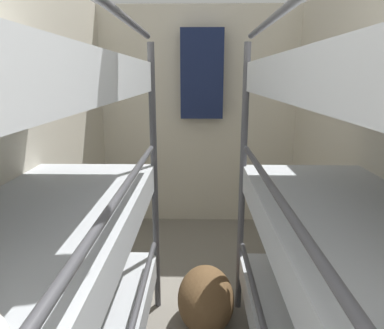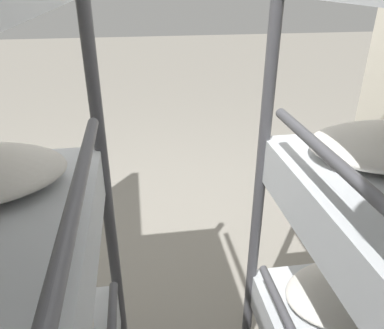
{
  "view_description": "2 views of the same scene",
  "coord_description": "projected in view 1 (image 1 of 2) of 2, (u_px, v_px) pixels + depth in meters",
  "views": [
    {
      "loc": [
        0.0,
        0.26,
        1.64
      ],
      "look_at": [
        -0.05,
        3.07,
        0.92
      ],
      "focal_mm": 32.0,
      "sensor_mm": 36.0,
      "label": 1
    },
    {
      "loc": [
        0.16,
        1.79,
        1.6
      ],
      "look_at": [
        -0.0,
        0.74,
        1.07
      ],
      "focal_mm": 35.0,
      "sensor_mm": 36.0,
      "label": 2
    }
  ],
  "objects": [
    {
      "name": "duffel_bag",
      "position": [
        205.0,
        298.0,
        2.31
      ],
      "size": [
        0.38,
        0.55,
        0.38
      ],
      "color": "brown",
      "rests_on": "ground_plane"
    },
    {
      "name": "hanging_coat",
      "position": [
        201.0,
        74.0,
        3.53
      ],
      "size": [
        0.44,
        0.12,
        0.9
      ],
      "color": "#192347"
    },
    {
      "name": "wall_back",
      "position": [
        198.0,
        119.0,
        3.79
      ],
      "size": [
        2.24,
        0.06,
        2.36
      ],
      "color": "beige",
      "rests_on": "ground_plane"
    },
    {
      "name": "bunk_stack_left_near",
      "position": [
        24.0,
        248.0,
        1.33
      ],
      "size": [
        0.79,
        1.93,
        1.88
      ],
      "color": "#4C4C51",
      "rests_on": "ground_plane"
    },
    {
      "name": "bunk_stack_right_near",
      "position": [
        373.0,
        251.0,
        1.3
      ],
      "size": [
        0.79,
        1.93,
        1.88
      ],
      "color": "#4C4C51",
      "rests_on": "ground_plane"
    }
  ]
}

